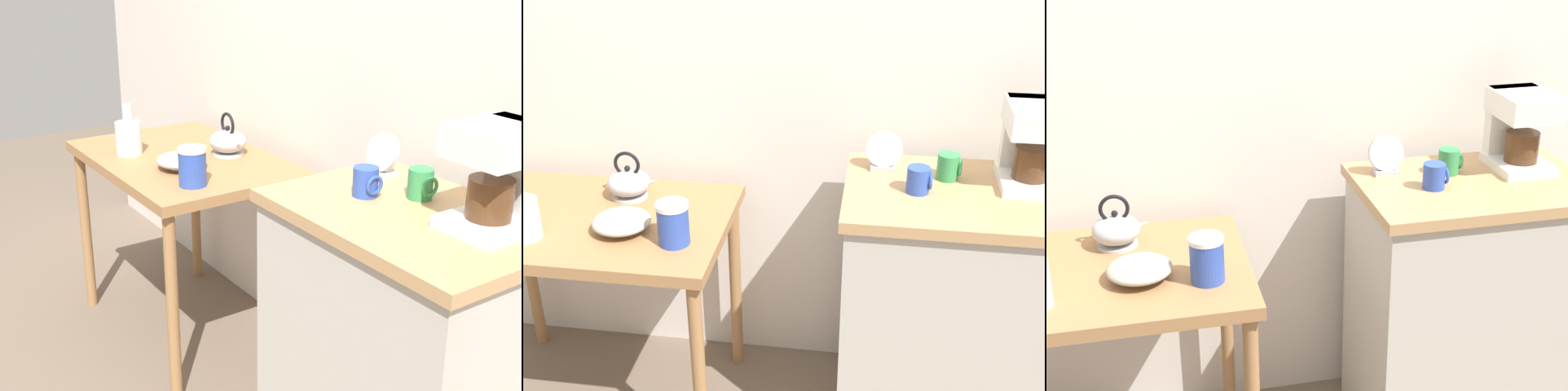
# 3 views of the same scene
# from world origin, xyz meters

# --- Properties ---
(back_wall) EXTENTS (4.40, 0.10, 2.80)m
(back_wall) POSITION_xyz_m (0.10, 0.41, 1.40)
(back_wall) COLOR silver
(back_wall) RESTS_ON ground_plane
(wooden_table) EXTENTS (0.92, 0.63, 0.77)m
(wooden_table) POSITION_xyz_m (-0.59, -0.01, 0.68)
(wooden_table) COLOR #9E7044
(wooden_table) RESTS_ON ground_plane
(kitchen_counter) EXTENTS (0.75, 0.52, 0.93)m
(kitchen_counter) POSITION_xyz_m (0.62, 0.03, 0.47)
(kitchen_counter) COLOR #BCB7AD
(kitchen_counter) RESTS_ON ground_plane
(bowl_stoneware) EXTENTS (0.19, 0.19, 0.06)m
(bowl_stoneware) POSITION_xyz_m (-0.45, -0.09, 0.81)
(bowl_stoneware) COLOR #9E998C
(bowl_stoneware) RESTS_ON wooden_table
(teakettle) EXTENTS (0.18, 0.15, 0.17)m
(teakettle) POSITION_xyz_m (-0.51, 0.15, 0.83)
(teakettle) COLOR #B2B5BA
(teakettle) RESTS_ON wooden_table
(glass_carafe_vase) EXTENTS (0.10, 0.10, 0.20)m
(glass_carafe_vase) POSITION_xyz_m (-0.74, -0.18, 0.84)
(glass_carafe_vase) COLOR silver
(glass_carafe_vase) RESTS_ON wooden_table
(canister_enamel) EXTENTS (0.10, 0.10, 0.14)m
(canister_enamel) POSITION_xyz_m (-0.26, -0.14, 0.84)
(canister_enamel) COLOR #2D4CAD
(canister_enamel) RESTS_ON wooden_table
(coffee_maker) EXTENTS (0.18, 0.22, 0.26)m
(coffee_maker) POSITION_xyz_m (0.81, 0.12, 1.07)
(coffee_maker) COLOR white
(coffee_maker) RESTS_ON kitchen_counter
(mug_tall_green) EXTENTS (0.07, 0.07, 0.08)m
(mug_tall_green) POSITION_xyz_m (0.56, 0.11, 0.97)
(mug_tall_green) COLOR #338C4C
(mug_tall_green) RESTS_ON kitchen_counter
(mug_blue) EXTENTS (0.08, 0.07, 0.08)m
(mug_blue) POSITION_xyz_m (0.47, 0.00, 0.97)
(mug_blue) COLOR #2D4CAD
(mug_blue) RESTS_ON kitchen_counter
(table_clock) EXTENTS (0.12, 0.06, 0.13)m
(table_clock) POSITION_xyz_m (0.36, 0.16, 0.99)
(table_clock) COLOR #B2B5BA
(table_clock) RESTS_ON kitchen_counter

